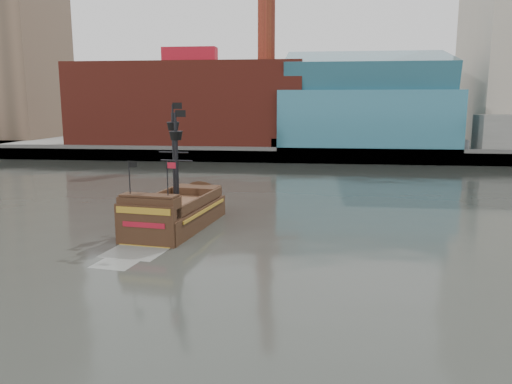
# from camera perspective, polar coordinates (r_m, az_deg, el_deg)

# --- Properties ---
(ground) EXTENTS (400.00, 400.00, 0.00)m
(ground) POSITION_cam_1_polar(r_m,az_deg,el_deg) (23.09, 2.33, -15.44)
(ground) COLOR #272A25
(ground) RESTS_ON ground
(promenade_far) EXTENTS (220.00, 60.00, 2.00)m
(promenade_far) POSITION_cam_1_polar(r_m,az_deg,el_deg) (113.13, 6.13, 5.58)
(promenade_far) COLOR slate
(promenade_far) RESTS_ON ground
(seawall) EXTENTS (220.00, 1.00, 2.60)m
(seawall) POSITION_cam_1_polar(r_m,az_deg,el_deg) (83.72, 5.81, 4.18)
(seawall) COLOR #4C4C49
(seawall) RESTS_ON ground
(skyline) EXTENTS (149.00, 45.00, 62.00)m
(skyline) POSITION_cam_1_polar(r_m,az_deg,el_deg) (106.38, 9.26, 17.94)
(skyline) COLOR brown
(skyline) RESTS_ON promenade_far
(pirate_ship) EXTENTS (6.12, 14.76, 10.71)m
(pirate_ship) POSITION_cam_1_polar(r_m,az_deg,el_deg) (40.69, -9.16, -2.74)
(pirate_ship) COLOR black
(pirate_ship) RESTS_ON ground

